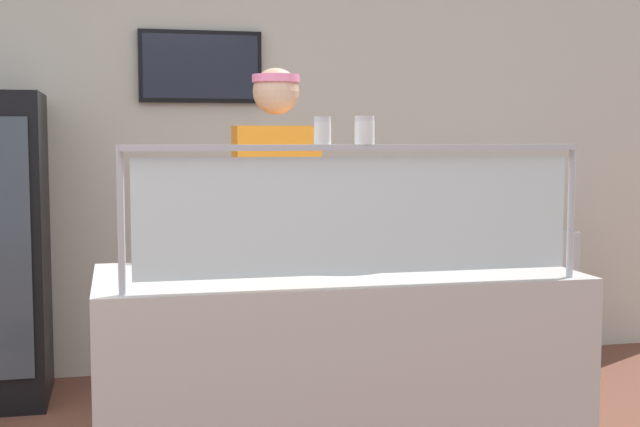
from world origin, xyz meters
TOP-DOWN VIEW (x-y plane):
  - shop_rear_unit at (0.88, 2.68)m, footprint 6.16×0.13m
  - serving_counter at (0.88, 0.39)m, footprint 1.76×0.79m
  - sneeze_guard at (0.88, 0.06)m, footprint 1.58×0.06m
  - pizza_tray at (0.92, 0.48)m, footprint 0.43×0.43m
  - pizza_server at (0.94, 0.46)m, footprint 0.15×0.29m
  - parmesan_shaker at (0.75, 0.06)m, footprint 0.06×0.06m
  - pepper_flake_shaker at (0.90, 0.06)m, footprint 0.07×0.07m
  - worker_figure at (0.80, 1.16)m, footprint 0.41×0.50m
  - prep_shelf at (2.42, 2.19)m, footprint 0.70×0.55m
  - pizza_box_stack at (2.42, 2.19)m, footprint 0.44×0.42m

SIDE VIEW (x-z plane):
  - prep_shelf at x=2.42m, z-range 0.00..0.89m
  - serving_counter at x=0.88m, z-range 0.00..0.95m
  - pizza_tray at x=0.92m, z-range 0.95..0.98m
  - pizza_server at x=0.94m, z-range 0.99..0.99m
  - worker_figure at x=0.80m, z-range 0.13..1.89m
  - pizza_box_stack at x=2.42m, z-range 0.89..1.16m
  - sneeze_guard at x=0.88m, z-range 1.01..1.48m
  - shop_rear_unit at x=0.88m, z-range 0.01..2.71m
  - parmesan_shaker at x=0.75m, z-range 1.42..1.51m
  - pepper_flake_shaker at x=0.90m, z-range 1.42..1.51m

